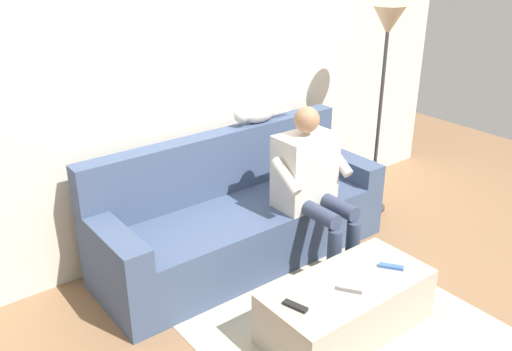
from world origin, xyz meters
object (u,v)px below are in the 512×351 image
at_px(cat_on_backrest, 255,114).
at_px(floor_lamp, 386,43).
at_px(remote_gray, 350,289).
at_px(couch, 239,219).
at_px(coffee_table, 346,306).
at_px(person_solo_seated, 311,179).
at_px(remote_blue, 391,267).
at_px(remote_black, 295,306).

bearing_deg(cat_on_backrest, floor_lamp, 161.25).
bearing_deg(remote_gray, couch, 142.78).
distance_m(coffee_table, remote_gray, 0.20).
relative_size(person_solo_seated, remote_blue, 7.81).
bearing_deg(remote_blue, person_solo_seated, 140.93).
distance_m(couch, remote_gray, 1.16).
bearing_deg(cat_on_backrest, person_solo_seated, 91.81).
xyz_separation_m(person_solo_seated, cat_on_backrest, (0.02, -0.61, 0.33)).
height_order(couch, remote_blue, couch).
distance_m(coffee_table, cat_on_backrest, 1.61).
height_order(remote_black, remote_gray, remote_gray).
bearing_deg(couch, floor_lamp, 176.07).
distance_m(remote_blue, remote_black, 0.73).
xyz_separation_m(coffee_table, remote_black, (0.41, -0.01, 0.18)).
xyz_separation_m(cat_on_backrest, floor_lamp, (-1.02, 0.35, 0.46)).
relative_size(person_solo_seated, remote_gray, 8.32).
relative_size(coffee_table, person_solo_seated, 0.91).
relative_size(coffee_table, remote_blue, 7.10).
relative_size(remote_blue, floor_lamp, 0.09).
bearing_deg(remote_black, person_solo_seated, -62.84).
bearing_deg(remote_black, cat_on_backrest, -45.32).
relative_size(cat_on_backrest, remote_gray, 3.75).
bearing_deg(remote_gray, cat_on_backrest, 129.61).
bearing_deg(remote_black, remote_blue, -111.21).
height_order(remote_blue, floor_lamp, floor_lamp).
distance_m(remote_gray, floor_lamp, 2.08).
height_order(person_solo_seated, remote_blue, person_solo_seated).
bearing_deg(coffee_table, floor_lamp, -143.95).
height_order(person_solo_seated, remote_black, person_solo_seated).
distance_m(couch, coffee_table, 1.10).
relative_size(couch, cat_on_backrest, 4.18).
height_order(coffee_table, person_solo_seated, person_solo_seated).
distance_m(couch, person_solo_seated, 0.62).
bearing_deg(coffee_table, remote_blue, 170.15).
distance_m(person_solo_seated, remote_blue, 0.84).
xyz_separation_m(coffee_table, remote_blue, (-0.32, 0.06, 0.18)).
xyz_separation_m(coffee_table, cat_on_backrest, (-0.35, -1.35, 0.81)).
xyz_separation_m(coffee_table, person_solo_seated, (-0.37, -0.73, 0.48)).
bearing_deg(couch, cat_on_backrest, -143.83).
bearing_deg(remote_gray, coffee_table, 104.24).
bearing_deg(floor_lamp, person_solo_seated, 14.72).
height_order(person_solo_seated, remote_gray, person_solo_seated).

